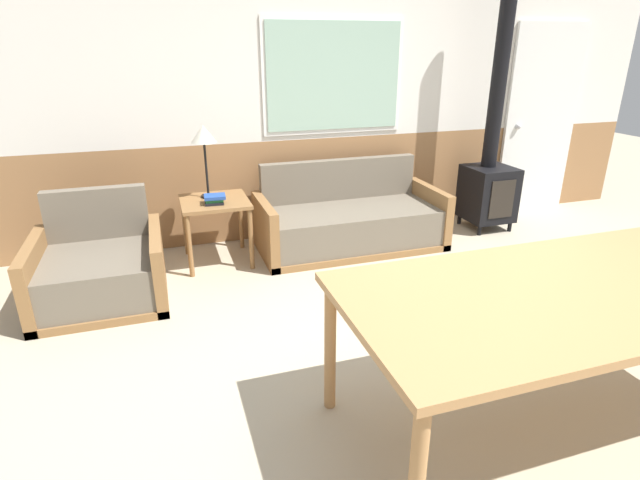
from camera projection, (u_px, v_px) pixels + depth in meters
name	position (u px, v px, depth m)	size (l,w,h in m)	color
ground_plane	(474.00, 378.00, 2.87)	(16.00, 16.00, 0.00)	#B2A58C
wall_back	(328.00, 94.00, 4.70)	(7.20, 0.09, 2.70)	#996B42
couch	(350.00, 223.00, 4.67)	(1.71, 0.77, 0.77)	olive
armchair	(100.00, 272.00, 3.68)	(0.91, 0.87, 0.77)	olive
side_table	(215.00, 210.00, 4.26)	(0.56, 0.56, 0.56)	olive
table_lamp	(204.00, 138.00, 4.12)	(0.21, 0.21, 0.61)	black
book_stack	(214.00, 199.00, 4.12)	(0.18, 0.15, 0.07)	black
dining_table	(574.00, 298.00, 2.30)	(2.18, 1.02, 0.76)	#B27F4C
wood_stove	(491.00, 161.00, 5.00)	(0.45, 0.47, 2.55)	black
entry_door	(540.00, 121.00, 5.50)	(0.90, 0.09, 2.02)	white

